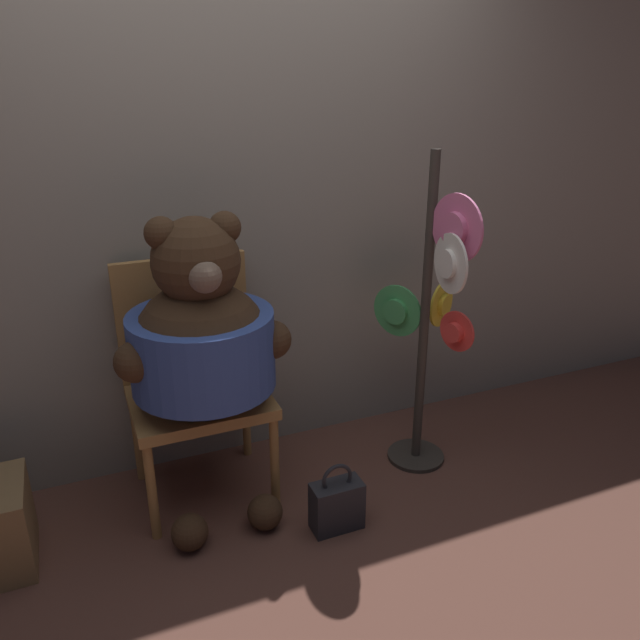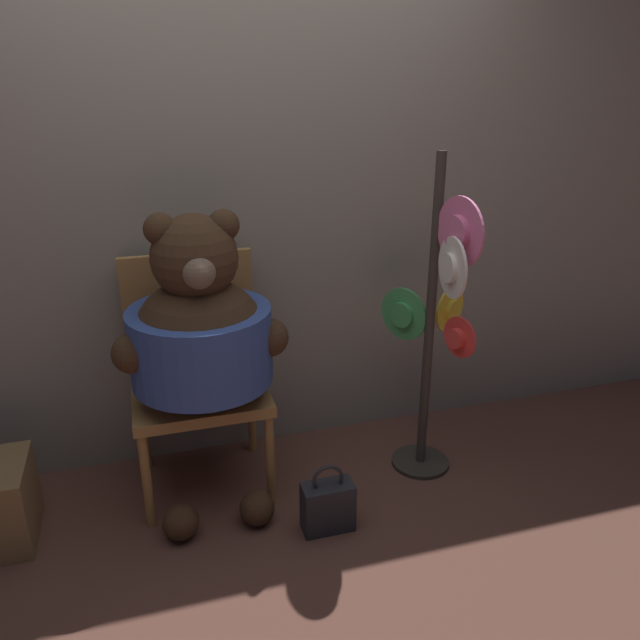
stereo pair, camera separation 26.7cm
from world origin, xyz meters
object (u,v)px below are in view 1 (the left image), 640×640
(chair, at_px, (193,372))
(handbag_on_ground, at_px, (337,504))
(teddy_bear, at_px, (202,342))
(hat_display_rack, at_px, (432,314))

(chair, relative_size, handbag_on_ground, 3.36)
(chair, distance_m, teddy_bear, 0.28)
(chair, xyz_separation_m, handbag_on_ground, (0.45, -0.55, -0.45))
(hat_display_rack, bearing_deg, chair, 165.28)
(chair, relative_size, hat_display_rack, 0.70)
(chair, relative_size, teddy_bear, 0.81)
(hat_display_rack, bearing_deg, handbag_on_ground, -155.03)
(teddy_bear, relative_size, handbag_on_ground, 4.16)
(chair, bearing_deg, hat_display_rack, -14.72)
(teddy_bear, xyz_separation_m, hat_display_rack, (1.03, -0.10, 0.00))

